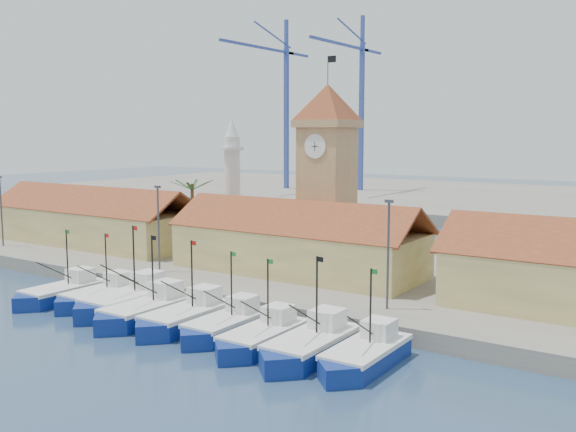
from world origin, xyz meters
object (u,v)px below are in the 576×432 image
Objects in this scene: boat_0 at (61,294)px; boat_4 at (185,319)px; minaret at (232,183)px; clock_tower at (327,169)px.

boat_0 is 15.61m from boat_4.
clock_tower is at bearing -7.61° from minaret.
minaret is at bearing 89.69° from boat_0.
boat_0 is at bearing -178.93° from boat_4.
boat_4 is at bearing -88.86° from clock_tower.
clock_tower is (-0.47, 23.56, 11.18)m from boat_4.
clock_tower is 15.30m from minaret.
minaret is (-15.00, 2.00, -2.23)m from clock_tower.
boat_4 is 26.08m from clock_tower.
minaret is (0.14, 25.86, 8.99)m from boat_0.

